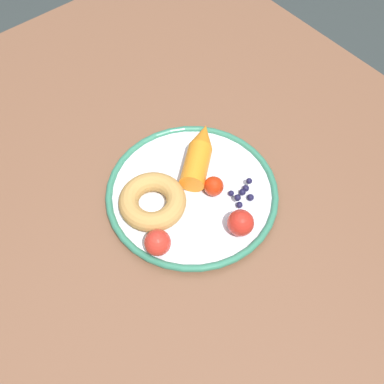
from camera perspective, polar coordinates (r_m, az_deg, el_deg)
ground_plane at (r=1.47m, az=-1.05°, el=-13.78°), size 6.00×6.00×0.00m
dining_table at (r=0.90m, az=-1.66°, el=-0.28°), size 1.11×0.97×0.70m
plate at (r=0.80m, az=-0.00°, el=-0.11°), size 0.30×0.30×0.02m
carrot_orange at (r=0.82m, az=0.86°, el=4.67°), size 0.12×0.13×0.04m
donut at (r=0.77m, az=-4.83°, el=-1.14°), size 0.12×0.12×0.03m
blueberry_pile at (r=0.80m, az=6.20°, el=-0.20°), size 0.04×0.05×0.02m
tomato_near at (r=0.79m, az=2.66°, el=0.71°), size 0.03×0.03×0.03m
tomato_mid at (r=0.75m, az=5.68°, el=-3.94°), size 0.04×0.04×0.04m
tomato_far at (r=0.73m, az=-4.21°, el=-6.15°), size 0.04×0.04×0.04m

